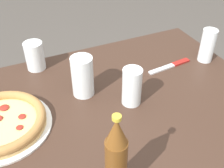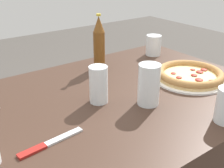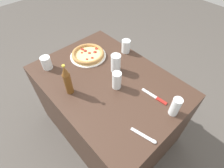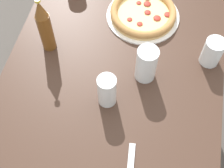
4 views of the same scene
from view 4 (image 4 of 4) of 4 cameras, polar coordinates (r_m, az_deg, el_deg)
name	(u,v)px [view 4 (image 4 of 4)]	position (r m, az deg, el deg)	size (l,w,h in m)	color
ground_plane	(112,144)	(1.94, -0.07, -10.83)	(8.00, 8.00, 0.00)	#4C4742
table	(112,117)	(1.59, -0.08, -6.14)	(1.24, 0.88, 0.76)	#3D281E
pizza_salami	(143,13)	(1.44, 5.73, 12.75)	(0.33, 0.33, 0.05)	white
glass_orange_juice	(212,53)	(1.31, 17.81, 5.46)	(0.08, 0.08, 0.12)	white
glass_red_wine	(107,91)	(1.14, -0.93, -1.35)	(0.07, 0.07, 0.14)	white
glass_mango_juice	(146,65)	(1.20, 6.27, 3.42)	(0.08, 0.08, 0.16)	white
beer_bottle	(45,26)	(1.27, -12.24, 10.30)	(0.06, 0.06, 0.27)	brown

